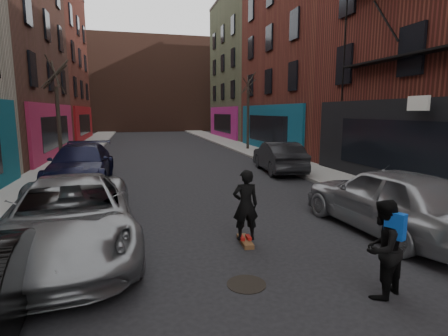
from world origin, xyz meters
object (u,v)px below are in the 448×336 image
skateboard (245,241)px  parked_right_far (389,199)px  manhole (246,284)px  tree_right_far (248,105)px  parked_left_far (70,216)px  skateboarder (246,205)px  parked_left_end (81,164)px  parked_right_end (279,157)px  pedestrian (382,248)px  tree_left_far (57,104)px

skateboard → parked_right_far: bearing=1.2°
manhole → tree_right_far: bearing=71.8°
parked_left_far → tree_right_far: bearing=56.0°
tree_right_far → parked_left_far: size_ratio=1.18×
skateboarder → parked_left_end: bearing=-57.3°
parked_right_end → pedestrian: 11.98m
parked_right_end → skateboard: (-4.57, -8.80, -0.71)m
tree_left_far → manhole: tree_left_far is taller
tree_right_far → skateboarder: 19.81m
tree_right_far → manhole: 21.88m
tree_left_far → pedestrian: bearing=-63.5°
pedestrian → manhole: size_ratio=2.35×
parked_left_far → pedestrian: size_ratio=3.51×
tree_right_far → parked_right_far: tree_right_far is taller
skateboard → skateboarder: (-0.00, 0.00, 0.87)m
parked_left_end → pedestrian: bearing=-59.8°
skateboarder → pedestrian: skateboarder is taller
skateboard → manhole: skateboard is taller
parked_right_end → skateboarder: bearing=68.9°
parked_left_far → manhole: parked_left_far is taller
parked_left_end → parked_left_far: bearing=-82.6°
skateboard → parked_right_end: bearing=65.8°
parked_left_end → parked_right_end: size_ratio=1.23×
tree_left_far → parked_right_far: tree_left_far is taller
tree_right_far → skateboarder: (-6.17, -18.65, -2.61)m
tree_right_far → skateboarder: tree_right_far is taller
parked_right_far → pedestrian: size_ratio=3.05×
parked_right_far → skateboard: (-3.73, 0.13, -0.80)m
pedestrian → skateboard: bearing=-86.9°
parked_left_far → skateboarder: (3.80, -0.46, 0.12)m
parked_left_end → pedestrian: size_ratio=3.48×
parked_left_far → parked_right_far: parked_right_far is taller
skateboarder → skateboard: bearing=-176.8°
manhole → parked_left_far: bearing=144.3°
tree_left_far → parked_right_end: tree_left_far is taller
skateboard → tree_left_far: bearing=119.4°
tree_right_far → pedestrian: size_ratio=4.14×
tree_left_far → manhole: (5.66, -14.51, -3.37)m
tree_right_far → skateboard: tree_right_far is taller
parked_right_far → pedestrian: parked_right_far is taller
tree_left_far → pedestrian: size_ratio=3.96×
skateboarder → manhole: 2.15m
parked_right_far → parked_left_end: bearing=-48.8°
parked_left_end → parked_right_end: (9.20, 0.60, -0.06)m
skateboarder → parked_left_far: bearing=-3.7°
parked_right_end → skateboard: size_ratio=5.79×
tree_right_far → skateboard: 19.95m
manhole → parked_left_end: bearing=112.0°
parked_left_end → parked_right_far: (8.37, -8.33, 0.03)m
parked_left_end → manhole: bearing=-66.8°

